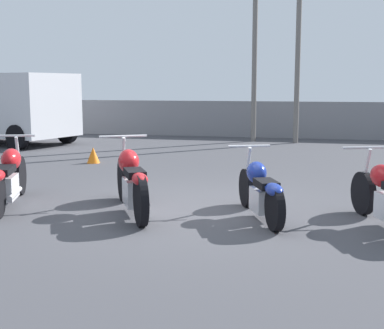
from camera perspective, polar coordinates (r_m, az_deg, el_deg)
ground_plane at (r=7.77m, az=-0.17°, el=-4.86°), size 60.00×60.00×0.00m
fence_back at (r=18.34m, az=7.65°, el=4.78°), size 40.00×0.04×1.23m
light_pole_left at (r=17.24m, az=6.77°, el=15.94°), size 0.70×0.35×6.74m
motorcycle_slot_0 at (r=8.40m, az=-18.96°, el=-1.28°), size 0.94×2.11×1.00m
motorcycle_slot_1 at (r=7.56m, az=-6.47°, el=-1.77°), size 1.24×2.03×1.04m
motorcycle_slot_2 at (r=7.26m, az=7.35°, el=-2.76°), size 0.92×1.82×0.93m
traffic_cone_far at (r=12.54m, az=-10.49°, el=1.00°), size 0.30×0.30×0.37m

